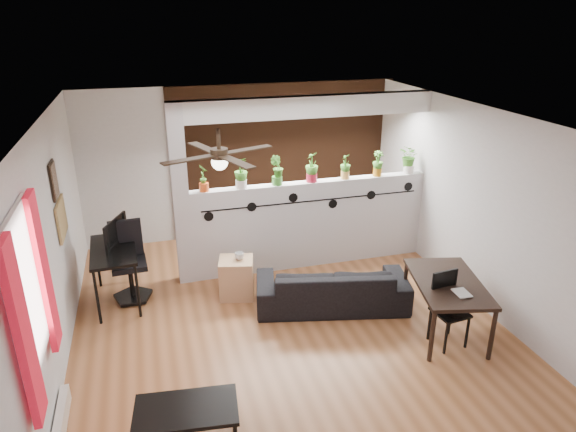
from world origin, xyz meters
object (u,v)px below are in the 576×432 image
(potted_plant_2, at_px, (277,170))
(office_chair, at_px, (129,266))
(computer_desk, at_px, (113,254))
(potted_plant_0, at_px, (203,177))
(dining_table, at_px, (448,287))
(ceiling_fan, at_px, (219,157))
(potted_plant_5, at_px, (378,163))
(potted_plant_6, at_px, (409,158))
(potted_plant_1, at_px, (241,172))
(cube_shelf, at_px, (237,278))
(folding_chair, at_px, (447,302))
(cup, at_px, (239,256))
(potted_plant_3, at_px, (312,166))
(sofa, at_px, (332,287))
(potted_plant_4, at_px, (345,166))
(coffee_table, at_px, (186,412))

(potted_plant_2, relative_size, office_chair, 0.40)
(potted_plant_2, bearing_deg, computer_desk, -171.70)
(potted_plant_0, relative_size, office_chair, 0.36)
(office_chair, relative_size, dining_table, 0.77)
(ceiling_fan, distance_m, potted_plant_5, 3.30)
(potted_plant_0, height_order, potted_plant_6, potted_plant_6)
(potted_plant_1, xyz_separation_m, cube_shelf, (-0.23, -0.65, -1.31))
(potted_plant_1, xyz_separation_m, folding_chair, (1.95, -2.35, -1.06))
(potted_plant_0, height_order, cup, potted_plant_0)
(cube_shelf, relative_size, computer_desk, 0.50)
(ceiling_fan, height_order, potted_plant_3, ceiling_fan)
(potted_plant_5, distance_m, potted_plant_6, 0.53)
(dining_table, bearing_deg, sofa, 140.64)
(cube_shelf, relative_size, cup, 4.48)
(ceiling_fan, relative_size, sofa, 0.63)
(ceiling_fan, xyz_separation_m, cup, (0.36, 1.15, -1.71))
(ceiling_fan, bearing_deg, potted_plant_1, 73.11)
(potted_plant_1, relative_size, potted_plant_4, 1.17)
(potted_plant_1, distance_m, potted_plant_6, 2.63)
(office_chair, xyz_separation_m, dining_table, (3.69, -1.89, 0.14))
(office_chair, distance_m, folding_chair, 4.13)
(potted_plant_2, bearing_deg, sofa, -71.70)
(computer_desk, bearing_deg, cube_shelf, -11.28)
(sofa, relative_size, folding_chair, 2.13)
(cube_shelf, bearing_deg, potted_plant_6, 26.23)
(ceiling_fan, bearing_deg, folding_chair, -12.39)
(ceiling_fan, distance_m, potted_plant_0, 1.95)
(cube_shelf, height_order, office_chair, office_chair)
(potted_plant_6, height_order, coffee_table, potted_plant_6)
(sofa, xyz_separation_m, computer_desk, (-2.75, 0.91, 0.43))
(potted_plant_3, xyz_separation_m, sofa, (-0.11, -1.25, -1.31))
(cup, relative_size, computer_desk, 0.11)
(potted_plant_1, xyz_separation_m, potted_plant_5, (2.11, 0.00, -0.03))
(office_chair, distance_m, dining_table, 4.15)
(potted_plant_5, xyz_separation_m, cup, (-2.29, -0.65, -0.95))
(cup, bearing_deg, coffee_table, -111.17)
(potted_plant_3, distance_m, potted_plant_4, 0.53)
(ceiling_fan, bearing_deg, cube_shelf, 74.67)
(ceiling_fan, relative_size, dining_table, 0.85)
(ceiling_fan, bearing_deg, coffee_table, -114.05)
(office_chair, bearing_deg, potted_plant_3, 6.11)
(cup, height_order, computer_desk, computer_desk)
(cup, relative_size, office_chair, 0.12)
(potted_plant_4, height_order, computer_desk, potted_plant_4)
(potted_plant_3, height_order, sofa, potted_plant_3)
(dining_table, distance_m, coffee_table, 3.37)
(office_chair, bearing_deg, potted_plant_6, 3.85)
(ceiling_fan, xyz_separation_m, potted_plant_5, (2.65, 1.80, -0.76))
(cube_shelf, distance_m, computer_desk, 1.66)
(potted_plant_2, xyz_separation_m, office_chair, (-2.15, -0.29, -1.10))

